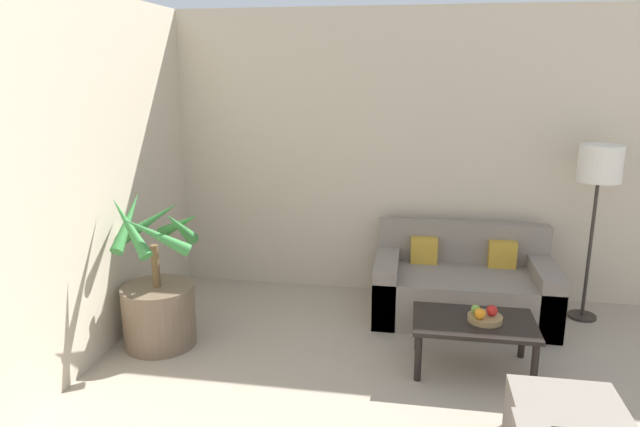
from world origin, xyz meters
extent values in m
cube|color=beige|center=(0.00, 6.58, 1.35)|extent=(8.23, 0.06, 2.70)
cylinder|color=brown|center=(-2.97, 5.07, 0.25)|extent=(0.57, 0.57, 0.49)
cylinder|color=brown|center=(-2.97, 5.07, 0.66)|extent=(0.06, 0.06, 0.34)
cone|color=#38843D|center=(-2.74, 5.07, 0.98)|extent=(0.10, 0.50, 0.39)
cone|color=#38843D|center=(-2.84, 5.28, 0.94)|extent=(0.51, 0.35, 0.32)
cone|color=#38843D|center=(-3.08, 5.27, 0.96)|extent=(0.50, 0.35, 0.36)
cone|color=#38843D|center=(-3.17, 5.07, 1.01)|extent=(0.10, 0.47, 0.44)
cone|color=#38843D|center=(-3.06, 4.90, 1.02)|extent=(0.45, 0.32, 0.45)
cone|color=#38843D|center=(-2.85, 4.87, 0.98)|extent=(0.49, 0.34, 0.38)
cube|color=gray|center=(-0.55, 6.00, 0.21)|extent=(1.54, 0.85, 0.41)
cube|color=gray|center=(-0.55, 6.34, 0.60)|extent=(1.54, 0.16, 0.37)
cube|color=gray|center=(-1.22, 6.00, 0.27)|extent=(0.20, 0.85, 0.53)
cube|color=gray|center=(0.12, 6.00, 0.27)|extent=(0.20, 0.85, 0.53)
cube|color=gold|center=(-0.90, 6.22, 0.53)|extent=(0.24, 0.12, 0.24)
cube|color=gold|center=(-0.20, 6.22, 0.53)|extent=(0.24, 0.12, 0.24)
cylinder|color=#2D2823|center=(0.51, 6.17, 0.01)|extent=(0.24, 0.24, 0.03)
cylinder|color=#2D2823|center=(0.51, 6.17, 0.63)|extent=(0.03, 0.03, 1.21)
cylinder|color=silver|center=(0.51, 6.17, 1.38)|extent=(0.35, 0.35, 0.31)
cylinder|color=black|center=(-0.93, 4.85, 0.18)|extent=(0.05, 0.05, 0.35)
cylinder|color=black|center=(-0.15, 4.85, 0.18)|extent=(0.05, 0.05, 0.35)
cylinder|color=black|center=(-0.93, 5.32, 0.18)|extent=(0.05, 0.05, 0.35)
cylinder|color=black|center=(-0.15, 5.32, 0.18)|extent=(0.05, 0.05, 0.35)
cube|color=black|center=(-0.54, 5.09, 0.37)|extent=(0.87, 0.57, 0.03)
cylinder|color=#997A4C|center=(-0.47, 5.09, 0.40)|extent=(0.25, 0.25, 0.04)
sphere|color=red|center=(-0.42, 5.09, 0.46)|extent=(0.08, 0.08, 0.08)
sphere|color=olive|center=(-0.53, 5.11, 0.46)|extent=(0.07, 0.07, 0.07)
sphere|color=orange|center=(-0.51, 5.02, 0.46)|extent=(0.08, 0.08, 0.08)
camera|label=1|loc=(-1.00, 1.15, 2.14)|focal=32.00mm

